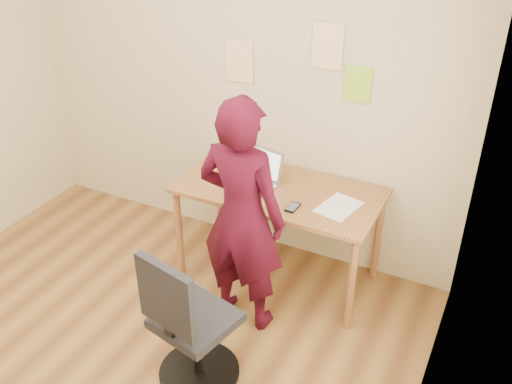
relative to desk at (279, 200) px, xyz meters
The scene contains 10 objects.
room 1.64m from the desk, 111.75° to the right, with size 3.58×3.58×2.78m.
desk is the anchor object (origin of this frame).
laptop 0.23m from the desk, behind, with size 0.37×0.35×0.23m.
paper_sheet 0.45m from the desk, ahead, with size 0.22×0.31×0.00m, color white.
phone 0.28m from the desk, 45.82° to the right, with size 0.07×0.13×0.01m.
wall_note_left 1.01m from the desk, 143.74° to the left, with size 0.21×0.00×0.30m, color #F7D193.
wall_note_mid 1.08m from the desk, 66.32° to the left, with size 0.21×0.00×0.30m, color #F7D193.
wall_note_right 0.94m from the desk, 43.44° to the left, with size 0.18×0.00×0.24m, color #9FDA31.
office_chair 1.17m from the desk, 91.77° to the right, with size 0.49×0.50×0.94m.
person 0.52m from the desk, 92.93° to the right, with size 0.58×0.38×1.59m, color #3B0817.
Camera 1 is at (1.92, -1.71, 2.70)m, focal length 40.00 mm.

